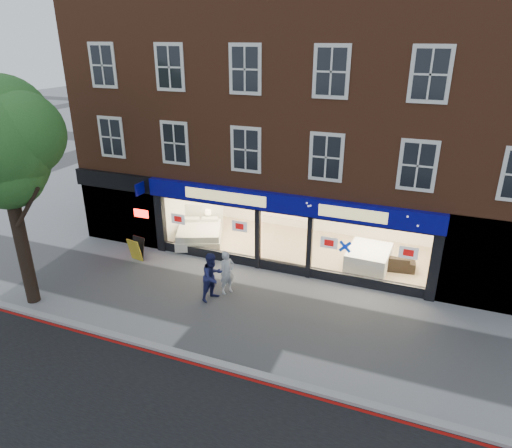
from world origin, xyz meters
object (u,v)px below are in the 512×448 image
Objects in this scene: a_board at (136,249)px; mattress_stack at (368,258)px; pedestrian_grey at (227,272)px; display_bed at (200,233)px; sofa at (388,261)px; pedestrian_blue at (212,277)px.

mattress_stack is at bearing 26.78° from a_board.
display_bed is at bearing 72.91° from pedestrian_grey.
mattress_stack is at bearing -21.78° from display_bed.
display_bed is at bearing 67.44° from a_board.
mattress_stack is 9.47m from a_board.
mattress_stack reaches higher than sofa.
pedestrian_grey reaches higher than sofa.
sofa is at bearing 26.90° from a_board.
pedestrian_blue is (-4.75, -4.28, 0.40)m from mattress_stack.
sofa is 2.11× the size of a_board.
sofa is 7.12m from pedestrian_blue.
mattress_stack is 1.15× the size of pedestrian_blue.
pedestrian_blue reaches higher than sofa.
a_board reaches higher than mattress_stack.
pedestrian_blue is at bearing -173.35° from pedestrian_grey.
mattress_stack is at bearing -26.88° from pedestrian_blue.
sofa is at bearing -20.61° from pedestrian_grey.
a_board is at bearing -145.99° from display_bed.
pedestrian_blue is (4.32, -1.57, 0.40)m from a_board.
mattress_stack is 1.26× the size of pedestrian_grey.
sofa is at bearing -20.23° from display_bed.
sofa is at bearing 18.25° from mattress_stack.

